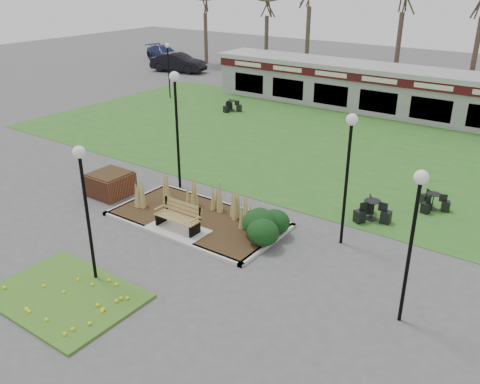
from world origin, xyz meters
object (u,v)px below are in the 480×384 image
Objects in this scene: brick_planter at (110,184)px; park_bench at (179,216)px; bistro_set_d at (432,204)px; car_silver at (277,67)px; lamp_post_near_left at (83,185)px; food_pavilion at (387,90)px; bistro_set_a at (232,107)px; lamp_post_mid_right at (349,152)px; lamp_post_far_left at (168,58)px; car_black at (178,62)px; lamp_post_mid_left at (176,105)px; bistro_set_c at (371,213)px; car_blue at (163,53)px; lamp_post_near_right at (415,215)px.

park_bench is at bearing -9.69° from brick_planter.
bistro_set_d is (6.73, 6.90, -0.35)m from park_bench.
lamp_post_near_left is at bearing -176.82° from car_silver.
lamp_post_near_left is (4.40, -4.50, 2.57)m from brick_planter.
car_silver is (-19.20, 19.85, 0.38)m from bistro_set_d.
bistro_set_a is (-8.25, -5.39, -1.23)m from food_pavilion.
lamp_post_mid_right reaches higher than lamp_post_far_left.
lamp_post_mid_right is 3.72× the size of bistro_set_d.
car_black reaches higher than bistro_set_a.
bistro_set_a is (-8.25, 18.08, -2.80)m from lamp_post_near_left.
lamp_post_mid_right is at bearing -111.48° from bistro_set_d.
lamp_post_mid_left is at bearing 131.53° from park_bench.
food_pavilion is at bearing -138.50° from car_silver.
lamp_post_mid_left reaches higher than park_bench.
bistro_set_a is 0.35× the size of car_silver.
bistro_set_c is 0.38× the size of car_silver.
lamp_post_mid_right is 22.59m from lamp_post_far_left.
brick_planter is 19.49m from food_pavilion.
brick_planter is 0.39× the size of lamp_post_far_left.
car_silver is at bearing -73.76° from car_black.
car_blue is (-25.95, 26.75, 0.11)m from park_bench.
food_pavilion is 5.13× the size of car_blue.
bistro_set_a is at bearing 137.90° from lamp_post_near_right.
lamp_post_near_left is 1.09× the size of lamp_post_far_left.
car_blue is at bearing 134.13° from park_bench.
car_silver is (-17.62, 22.00, 0.35)m from bistro_set_c.
bistro_set_c is at bearing 22.73° from brick_planter.
lamp_post_mid_left reaches higher than bistro_set_a.
bistro_set_d is at bearing 68.52° from lamp_post_mid_right.
bistro_set_c is (5.15, 8.50, -2.78)m from lamp_post_near_left.
lamp_post_near_left reaches higher than food_pavilion.
car_black is (-20.27, 2.93, -0.65)m from food_pavilion.
lamp_post_mid_left is at bearing -157.09° from bistro_set_d.
bistro_set_c is (5.15, 4.75, -0.32)m from park_bench.
car_black is (-28.30, 23.02, -2.26)m from lamp_post_near_right.
car_silver is at bearing 82.76° from lamp_post_far_left.
lamp_post_near_right is 0.88× the size of car_blue.
lamp_post_mid_right reaches higher than brick_planter.
park_bench reaches higher than bistro_set_c.
bistro_set_a is at bearing 105.84° from brick_planter.
lamp_post_mid_left reaches higher than lamp_post_far_left.
park_bench is 0.35× the size of lamp_post_mid_left.
brick_planter is 0.30× the size of car_black.
brick_planter is at bearing -55.49° from lamp_post_far_left.
car_black is at bearing 125.94° from brick_planter.
lamp_post_near_left is at bearing -52.82° from lamp_post_far_left.
brick_planter is 4.18m from lamp_post_mid_left.
lamp_post_near_left is 8.01m from lamp_post_mid_right.
food_pavilion is 5.81× the size of lamp_post_near_right.
bistro_set_d is (1.58, 2.15, -0.03)m from bistro_set_c.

